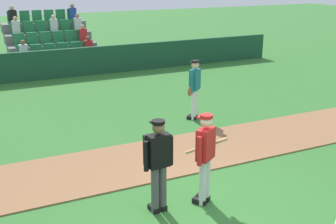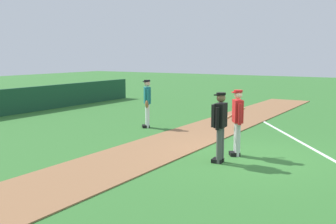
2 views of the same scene
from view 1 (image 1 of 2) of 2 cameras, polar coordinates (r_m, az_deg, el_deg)
ground_plane at (r=8.23m, az=5.40°, el=-12.74°), size 80.00×80.00×0.00m
infield_dirt_path at (r=10.24m, az=-1.96°, el=-6.11°), size 28.00×2.22×0.03m
dugout_fence at (r=18.43m, az=-13.54°, el=6.20°), size 20.00×0.16×1.17m
stadium_bleachers at (r=20.62m, az=-14.97°, el=7.78°), size 3.90×3.80×2.70m
batter_red_jersey at (r=8.06m, az=4.88°, el=-5.68°), size 0.73×0.70×1.76m
umpire_home_plate at (r=7.74m, az=-1.31°, el=-6.38°), size 0.59×0.33×1.76m
runner_teal_jersey at (r=12.70m, az=3.47°, el=3.21°), size 0.59×0.48×1.76m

